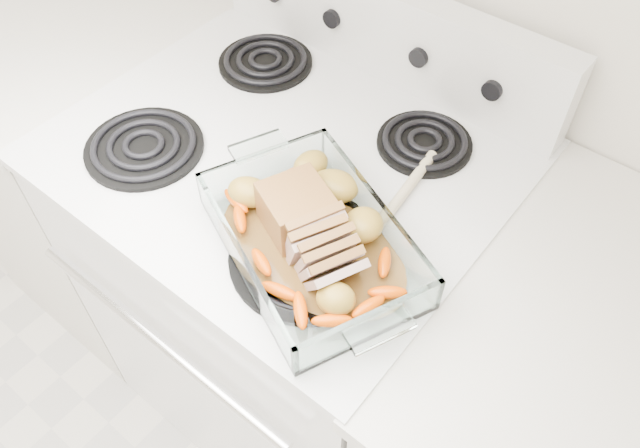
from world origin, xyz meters
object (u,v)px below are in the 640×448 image
Objects in this scene: pork_roast at (301,227)px; counter_left at (112,167)px; electric_range at (294,289)px; baking_dish at (312,245)px.

counter_left is at bearing 153.15° from pork_roast.
pork_roast reaches higher than counter_left.
electric_range is 0.54m from baking_dish.
pork_roast is at bearing -156.41° from baking_dish.
baking_dish is at bearing -16.30° from pork_roast.
electric_range reaches higher than counter_left.
electric_range is at bearing 0.10° from counter_left.
pork_roast is at bearing -10.55° from counter_left.
electric_range reaches higher than pork_roast.
electric_range is 1.20× the size of counter_left.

